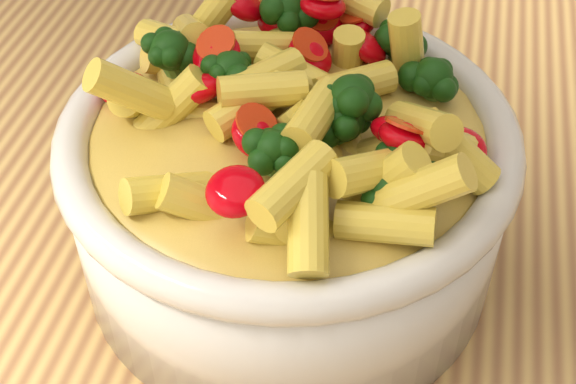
# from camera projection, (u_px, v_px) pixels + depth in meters

# --- Properties ---
(table) EXTENTS (1.20, 0.80, 0.90)m
(table) POSITION_uv_depth(u_px,v_px,m) (160.00, 305.00, 0.58)
(table) COLOR tan
(table) RESTS_ON ground
(serving_bowl) EXTENTS (0.24, 0.24, 0.10)m
(serving_bowl) POSITION_uv_depth(u_px,v_px,m) (288.00, 190.00, 0.44)
(serving_bowl) COLOR silver
(serving_bowl) RESTS_ON table
(pasta_salad) EXTENTS (0.19, 0.19, 0.04)m
(pasta_salad) POSITION_uv_depth(u_px,v_px,m) (288.00, 97.00, 0.40)
(pasta_salad) COLOR #E7C649
(pasta_salad) RESTS_ON serving_bowl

